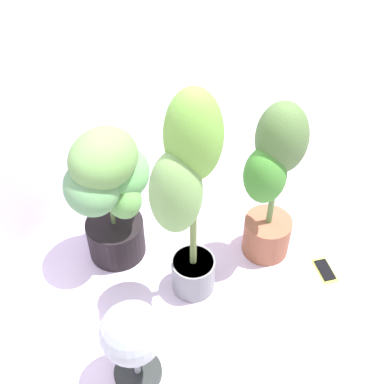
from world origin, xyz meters
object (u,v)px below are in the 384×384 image
Objects in this scene: potted_plant_center at (187,189)px; potted_plant_back_center at (110,189)px; potted_plant_front_right at (272,180)px; floor_fan at (132,336)px; cell_phone at (325,270)px.

potted_plant_back_center is at bearing 82.48° from potted_plant_center.
potted_plant_front_right reaches higher than floor_fan.
potted_plant_center is at bearing 149.49° from potted_plant_front_right.
cell_phone is at bearing -86.01° from potted_plant_front_right.
floor_fan is (-0.79, 0.49, 0.27)m from cell_phone.
potted_plant_front_right is at bearing -173.43° from floor_fan.
potted_plant_front_right reaches higher than potted_plant_back_center.
potted_plant_center is 0.43m from potted_plant_front_right.
potted_plant_front_right is 5.17× the size of cell_phone.
floor_fan is (-0.47, -0.39, -0.12)m from potted_plant_back_center.
potted_plant_center is 0.86m from cell_phone.
cell_phone is 0.97m from floor_fan.
cell_phone is at bearing 169.15° from floor_fan.
cell_phone is 0.38× the size of floor_fan.
potted_plant_front_right is at bearing -63.38° from potted_plant_back_center.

